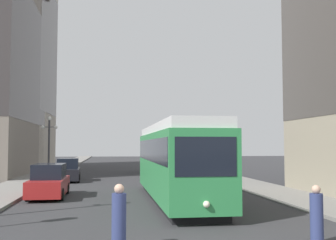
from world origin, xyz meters
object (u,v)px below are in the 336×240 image
object	(u,v)px
streetcar	(175,160)
pedestrian_crossing_far	(119,219)
pedestrian_crossing_near	(317,216)
transit_bus	(176,155)
parked_car_left_mid	(68,171)
parked_car_left_near	(49,182)
lamp_post_left_far	(49,137)

from	to	relation	value
streetcar	pedestrian_crossing_far	size ratio (longest dim) A/B	7.91
streetcar	pedestrian_crossing_near	xyz separation A→B (m)	(2.61, -9.72, -1.32)
transit_bus	parked_car_left_mid	xyz separation A→B (m)	(-9.65, -5.95, -1.10)
transit_bus	pedestrian_crossing_near	world-z (taller)	transit_bus
transit_bus	pedestrian_crossing_far	bearing A→B (deg)	-102.58
parked_car_left_near	pedestrian_crossing_far	bearing A→B (deg)	-73.97
pedestrian_crossing_near	transit_bus	bearing A→B (deg)	-6.75
parked_car_left_near	parked_car_left_mid	size ratio (longest dim) A/B	1.06
parked_car_left_near	lamp_post_left_far	bearing A→B (deg)	97.83
transit_bus	lamp_post_left_far	bearing A→B (deg)	-165.23
parked_car_left_near	pedestrian_crossing_near	distance (m)	15.29
streetcar	parked_car_left_near	size ratio (longest dim) A/B	2.82
streetcar	pedestrian_crossing_near	distance (m)	10.15
transit_bus	parked_car_left_near	bearing A→B (deg)	-121.12
parked_car_left_near	lamp_post_left_far	world-z (taller)	lamp_post_left_far
pedestrian_crossing_near	pedestrian_crossing_far	xyz separation A→B (m)	(-5.68, 0.13, 0.04)
streetcar	parked_car_left_mid	world-z (taller)	streetcar
parked_car_left_mid	pedestrian_crossing_near	distance (m)	24.33
pedestrian_crossing_far	parked_car_left_mid	bearing A→B (deg)	-124.29
pedestrian_crossing_near	lamp_post_left_far	size ratio (longest dim) A/B	0.32
transit_bus	pedestrian_crossing_near	bearing A→B (deg)	-91.28
lamp_post_left_far	transit_bus	bearing A→B (deg)	15.22
transit_bus	lamp_post_left_far	xyz separation A→B (m)	(-11.55, -3.14, 1.65)
parked_car_left_near	pedestrian_crossing_near	xyz separation A→B (m)	(9.24, -12.19, -0.06)
pedestrian_crossing_near	lamp_post_left_far	world-z (taller)	lamp_post_left_far
pedestrian_crossing_far	parked_car_left_near	bearing A→B (deg)	-116.89
streetcar	lamp_post_left_far	world-z (taller)	lamp_post_left_far
streetcar	transit_bus	size ratio (longest dim) A/B	1.08
streetcar	parked_car_left_mid	size ratio (longest dim) A/B	3.01
streetcar	parked_car_left_mid	distance (m)	14.46
parked_car_left_mid	pedestrian_crossing_far	bearing A→B (deg)	-84.09
pedestrian_crossing_far	lamp_post_left_far	size ratio (longest dim) A/B	0.34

